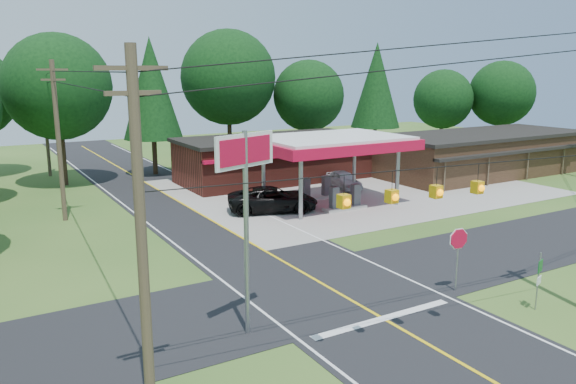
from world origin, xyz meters
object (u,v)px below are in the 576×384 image
suv_car (273,199)px  octagonal_stop_sign (458,244)px  sedan_car (344,180)px  big_stop_sign (246,184)px  gas_canopy (331,145)px

suv_car → octagonal_stop_sign: bearing=-160.1°
octagonal_stop_sign → sedan_car: bearing=66.7°
sedan_car → big_stop_sign: big_stop_sign is taller
sedan_car → suv_car: bearing=-147.4°
gas_canopy → sedan_car: 6.75m
suv_car → sedan_car: bearing=-46.6°
big_stop_sign → octagonal_stop_sign: size_ratio=2.58×
sedan_car → big_stop_sign: 26.69m
octagonal_stop_sign → gas_canopy: bearing=74.3°
gas_canopy → octagonal_stop_sign: 16.77m
sedan_car → octagonal_stop_sign: 21.84m
sedan_car → gas_canopy: bearing=-126.6°
gas_canopy → suv_car: size_ratio=1.75×
gas_canopy → suv_car: 5.66m
gas_canopy → sedan_car: bearing=44.2°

